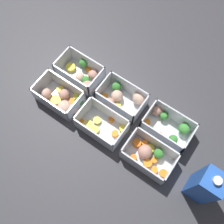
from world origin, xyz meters
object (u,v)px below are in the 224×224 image
object	(u,v)px
container_near_left	(167,125)
container_far_right	(62,100)
container_far_center	(102,125)
container_near_right	(83,76)
juice_carton	(204,186)
container_near_center	(123,98)
container_far_left	(148,155)

from	to	relation	value
container_near_left	container_far_right	bearing A→B (deg)	20.09
container_far_center	container_near_right	bearing A→B (deg)	-34.12
container_far_center	container_far_right	xyz separation A→B (m)	(0.17, 0.00, 0.00)
juice_carton	container_near_center	bearing A→B (deg)	-18.75
container_near_center	container_far_center	size ratio (longest dim) A/B	0.94
container_near_right	container_far_right	world-z (taller)	same
container_near_center	container_far_right	xyz separation A→B (m)	(0.18, 0.13, -0.00)
container_far_right	container_far_center	bearing A→B (deg)	-178.96
container_near_left	container_far_center	distance (m)	0.23
container_near_center	container_far_left	size ratio (longest dim) A/B	1.02
container_far_left	container_near_center	bearing A→B (deg)	-33.50
container_near_right	container_far_left	distance (m)	0.38
container_far_center	juice_carton	size ratio (longest dim) A/B	0.88
container_near_left	container_far_right	world-z (taller)	same
container_near_left	container_near_center	world-z (taller)	same
juice_carton	container_near_right	bearing A→B (deg)	-12.08
container_near_left	container_far_left	world-z (taller)	same
container_far_center	juice_carton	xyz separation A→B (m)	(-0.37, -0.00, 0.07)
container_near_right	container_far_center	size ratio (longest dim) A/B	0.98
container_near_right	juice_carton	size ratio (longest dim) A/B	0.87
container_near_left	container_far_left	size ratio (longest dim) A/B	1.05
container_near_left	container_far_left	xyz separation A→B (m)	(-0.00, 0.12, -0.00)
container_near_center	container_far_center	distance (m)	0.13
container_near_right	container_far_right	distance (m)	0.12
container_far_left	container_far_right	bearing A→B (deg)	1.09
container_near_center	container_far_right	world-z (taller)	same
container_far_right	juice_carton	distance (m)	0.55
container_near_right	container_far_left	world-z (taller)	same
container_far_center	juice_carton	world-z (taller)	juice_carton
container_far_left	container_far_right	world-z (taller)	same
container_near_left	container_far_right	xyz separation A→B (m)	(0.36, 0.13, -0.00)
juice_carton	container_far_left	bearing A→B (deg)	-0.67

